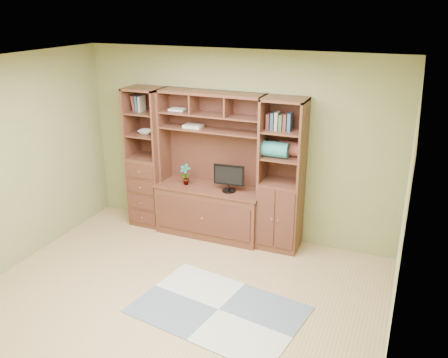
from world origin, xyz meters
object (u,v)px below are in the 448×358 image
at_px(right_tower, 282,176).
at_px(center_hutch, 209,167).
at_px(monitor, 229,173).
at_px(left_tower, 147,158).

bearing_deg(right_tower, center_hutch, -177.77).
distance_m(right_tower, monitor, 0.72).
xyz_separation_m(left_tower, monitor, (1.31, -0.07, -0.04)).
distance_m(center_hutch, monitor, 0.32).
relative_size(center_hutch, left_tower, 1.00).
xyz_separation_m(right_tower, monitor, (-0.71, -0.07, -0.04)).
relative_size(center_hutch, right_tower, 1.00).
xyz_separation_m(center_hutch, monitor, (0.31, -0.03, -0.04)).
relative_size(right_tower, monitor, 3.94).
height_order(center_hutch, right_tower, same).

